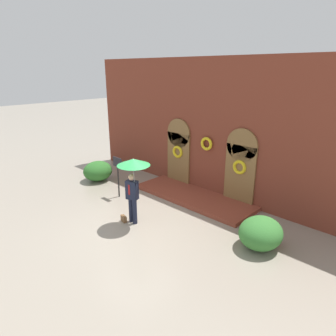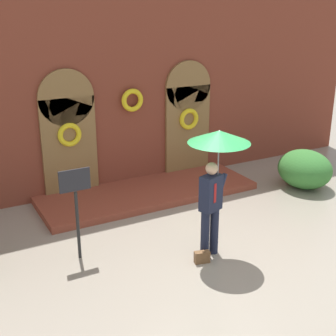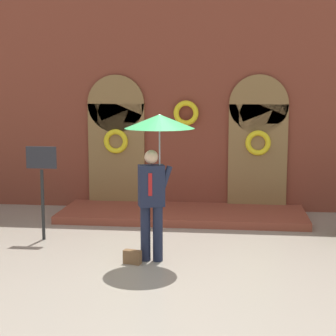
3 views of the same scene
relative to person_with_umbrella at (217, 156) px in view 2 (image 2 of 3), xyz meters
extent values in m
plane|color=gray|center=(0.12, -0.03, -1.91)|extent=(80.00, 80.00, 0.00)
cube|color=brown|center=(0.12, 4.17, 0.89)|extent=(14.00, 0.50, 5.60)
cube|color=brown|center=(-1.48, 3.88, -0.71)|extent=(1.30, 0.08, 2.40)
cylinder|color=brown|center=(-1.48, 3.88, 0.49)|extent=(1.30, 0.08, 1.30)
cube|color=brown|center=(1.72, 3.88, -0.71)|extent=(1.30, 0.08, 2.40)
cylinder|color=brown|center=(1.72, 3.88, 0.49)|extent=(1.30, 0.08, 1.30)
torus|color=yellow|center=(-1.48, 3.81, -0.36)|extent=(0.56, 0.12, 0.56)
torus|color=yellow|center=(1.72, 3.81, -0.36)|extent=(0.56, 0.12, 0.56)
torus|color=yellow|center=(0.12, 3.81, 0.29)|extent=(0.56, 0.12, 0.56)
cube|color=brown|center=(0.12, 3.02, -1.83)|extent=(5.20, 1.80, 0.16)
cylinder|color=#191E33|center=(-0.20, 0.00, -1.46)|extent=(0.16, 0.16, 0.90)
cylinder|color=#191E33|center=(0.00, 0.00, -1.46)|extent=(0.16, 0.16, 0.90)
cube|color=#191E33|center=(-0.10, 0.00, -0.68)|extent=(0.46, 0.35, 0.66)
cube|color=#A51919|center=(-0.10, -0.13, -0.64)|extent=(0.06, 0.03, 0.36)
sphere|color=tan|center=(-0.10, 0.00, -0.22)|extent=(0.22, 0.22, 0.22)
cylinder|color=#191E33|center=(0.12, 0.00, -0.58)|extent=(0.22, 0.09, 0.46)
cylinder|color=gray|center=(0.03, 0.00, -0.26)|extent=(0.02, 0.02, 0.98)
cone|color=#1E7538|center=(0.03, 0.00, 0.34)|extent=(1.10, 1.10, 0.22)
cone|color=white|center=(0.03, 0.00, 0.35)|extent=(0.61, 0.61, 0.20)
cube|color=brown|center=(-0.38, -0.20, -1.80)|extent=(0.30, 0.18, 0.22)
cylinder|color=black|center=(-2.26, 1.03, -1.26)|extent=(0.06, 0.06, 1.30)
cube|color=#232328|center=(-2.26, 1.03, -0.39)|extent=(0.56, 0.03, 0.40)
ellipsoid|color=#387A33|center=(3.84, 1.67, -1.43)|extent=(1.26, 1.42, 0.96)
camera|label=1|loc=(7.29, -5.92, 3.24)|focal=32.00mm
camera|label=2|loc=(-4.43, -6.39, 2.53)|focal=50.00mm
camera|label=3|loc=(1.18, -8.67, 0.88)|focal=60.00mm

